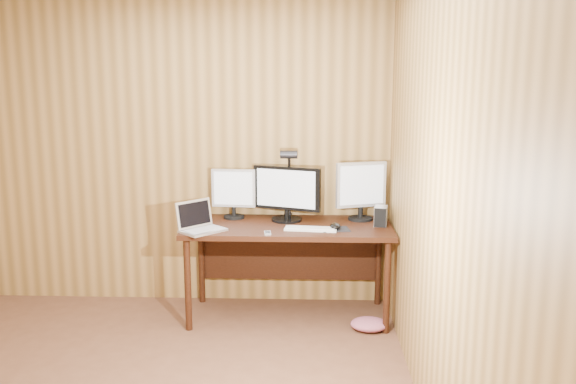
# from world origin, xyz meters

# --- Properties ---
(room_shell) EXTENTS (4.00, 4.00, 4.00)m
(room_shell) POSITION_xyz_m (0.00, 0.00, 1.25)
(room_shell) COLOR brown
(room_shell) RESTS_ON ground
(desk) EXTENTS (1.60, 0.70, 0.75)m
(desk) POSITION_xyz_m (0.93, 1.70, 0.63)
(desk) COLOR black
(desk) RESTS_ON floor
(monitor_center) EXTENTS (0.54, 0.24, 0.44)m
(monitor_center) POSITION_xyz_m (0.91, 1.77, 0.98)
(monitor_center) COLOR black
(monitor_center) RESTS_ON desk
(monitor_left) EXTENTS (0.36, 0.17, 0.40)m
(monitor_left) POSITION_xyz_m (0.48, 1.84, 0.96)
(monitor_left) COLOR black
(monitor_left) RESTS_ON desk
(monitor_right) EXTENTS (0.41, 0.20, 0.47)m
(monitor_right) POSITION_xyz_m (1.50, 1.82, 1.00)
(monitor_right) COLOR black
(monitor_right) RESTS_ON desk
(laptop) EXTENTS (0.38, 0.39, 0.22)m
(laptop) POSITION_xyz_m (0.27, 1.43, 0.81)
(laptop) COLOR silver
(laptop) RESTS_ON desk
(keyboard) EXTENTS (0.40, 0.16, 0.02)m
(keyboard) POSITION_xyz_m (1.10, 1.48, 0.76)
(keyboard) COLOR white
(keyboard) RESTS_ON desk
(mousepad) EXTENTS (0.23, 0.20, 0.00)m
(mousepad) POSITION_xyz_m (1.29, 1.50, 0.75)
(mousepad) COLOR black
(mousepad) RESTS_ON desk
(mouse) EXTENTS (0.11, 0.14, 0.04)m
(mouse) POSITION_xyz_m (1.29, 1.50, 0.77)
(mouse) COLOR black
(mouse) RESTS_ON mousepad
(hard_drive) EXTENTS (0.12, 0.15, 0.15)m
(hard_drive) POSITION_xyz_m (1.64, 1.64, 0.83)
(hard_drive) COLOR silver
(hard_drive) RESTS_ON desk
(phone) EXTENTS (0.06, 0.10, 0.01)m
(phone) POSITION_xyz_m (0.79, 1.36, 0.76)
(phone) COLOR silver
(phone) RESTS_ON desk
(speaker) EXTENTS (0.05, 0.05, 0.13)m
(speaker) POSITION_xyz_m (1.68, 1.74, 0.81)
(speaker) COLOR black
(speaker) RESTS_ON desk
(desk_lamp) EXTENTS (0.14, 0.20, 0.60)m
(desk_lamp) POSITION_xyz_m (0.93, 1.86, 1.12)
(desk_lamp) COLOR black
(desk_lamp) RESTS_ON desk
(fabric_pile) EXTENTS (0.30, 0.25, 0.09)m
(fabric_pile) POSITION_xyz_m (1.55, 1.38, 0.04)
(fabric_pile) COLOR #B2566B
(fabric_pile) RESTS_ON floor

